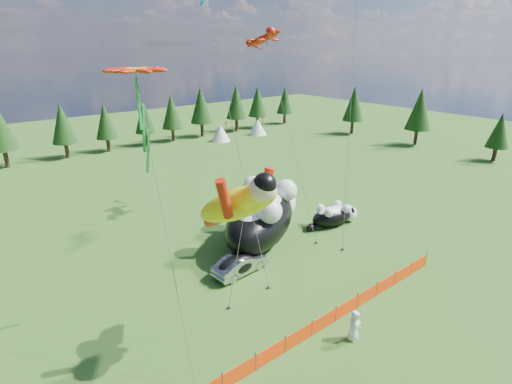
% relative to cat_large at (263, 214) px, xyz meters
% --- Properties ---
extents(ground, '(160.00, 160.00, 0.00)m').
position_rel_cat_large_xyz_m(ground, '(-4.45, -7.84, -2.28)').
color(ground, '#123609').
rests_on(ground, ground).
extents(safety_fence, '(22.06, 0.06, 1.10)m').
position_rel_cat_large_xyz_m(safety_fence, '(-4.45, -10.84, -1.78)').
color(safety_fence, '#262626').
rests_on(safety_fence, ground).
extents(tree_line, '(90.00, 4.00, 8.00)m').
position_rel_cat_large_xyz_m(tree_line, '(-4.45, 37.16, 1.72)').
color(tree_line, black).
rests_on(tree_line, ground).
extents(festival_tents, '(50.00, 3.20, 2.80)m').
position_rel_cat_large_xyz_m(festival_tents, '(6.55, 32.16, -0.88)').
color(festival_tents, white).
rests_on(festival_tents, ground).
extents(cat_large, '(11.93, 9.24, 4.80)m').
position_rel_cat_large_xyz_m(cat_large, '(0.00, 0.00, 0.00)').
color(cat_large, black).
rests_on(cat_large, ground).
extents(cat_small, '(5.54, 2.62, 2.01)m').
position_rel_cat_large_xyz_m(cat_small, '(6.85, -1.83, -1.33)').
color(cat_small, black).
rests_on(cat_small, ground).
extents(car, '(4.41, 1.90, 1.41)m').
position_rel_cat_large_xyz_m(car, '(-4.58, -3.06, -1.58)').
color(car, '#ABABAF').
rests_on(car, ground).
extents(spectator_e, '(0.89, 0.58, 1.82)m').
position_rel_cat_large_xyz_m(spectator_e, '(-3.82, -12.44, -1.37)').
color(spectator_e, white).
rests_on(spectator_e, ground).
extents(superhero_kite, '(6.36, 6.48, 10.75)m').
position_rel_cat_large_xyz_m(superhero_kite, '(-8.96, -8.86, 5.98)').
color(superhero_kite, yellow).
rests_on(superhero_kite, ground).
extents(gecko_kite, '(3.90, 11.81, 18.02)m').
position_rel_cat_large_xyz_m(gecko_kite, '(4.50, 5.46, 13.48)').
color(gecko_kite, '#B41B09').
rests_on(gecko_kite, ground).
extents(flower_kite, '(3.76, 7.14, 15.02)m').
position_rel_cat_large_xyz_m(flower_kite, '(-11.56, -4.66, 11.77)').
color(flower_kite, '#B41B09').
rests_on(flower_kite, ground).
extents(diamond_kite_a, '(1.78, 5.09, 18.74)m').
position_rel_cat_large_xyz_m(diamond_kite_a, '(-5.49, -1.45, 14.66)').
color(diamond_kite_a, '#0B54AA').
rests_on(diamond_kite_a, ground).
extents(diamond_kite_b, '(6.50, 5.68, 21.40)m').
position_rel_cat_large_xyz_m(diamond_kite_b, '(9.23, -0.55, 16.30)').
color(diamond_kite_b, '#0C7F97').
rests_on(diamond_kite_b, ground).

